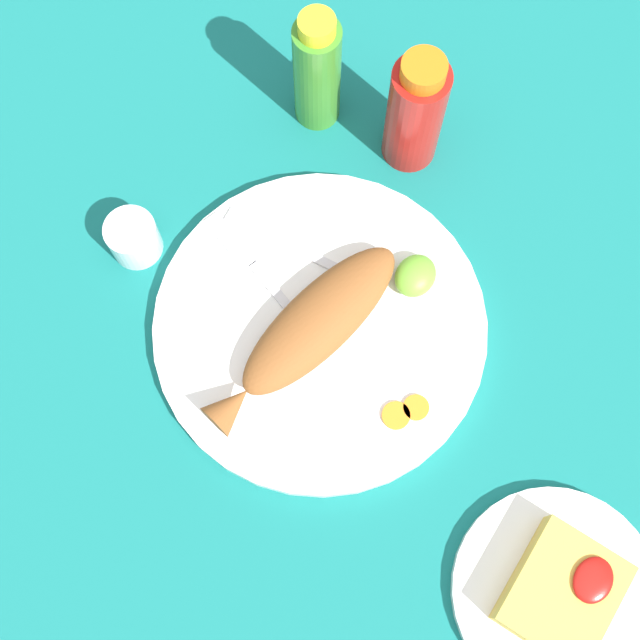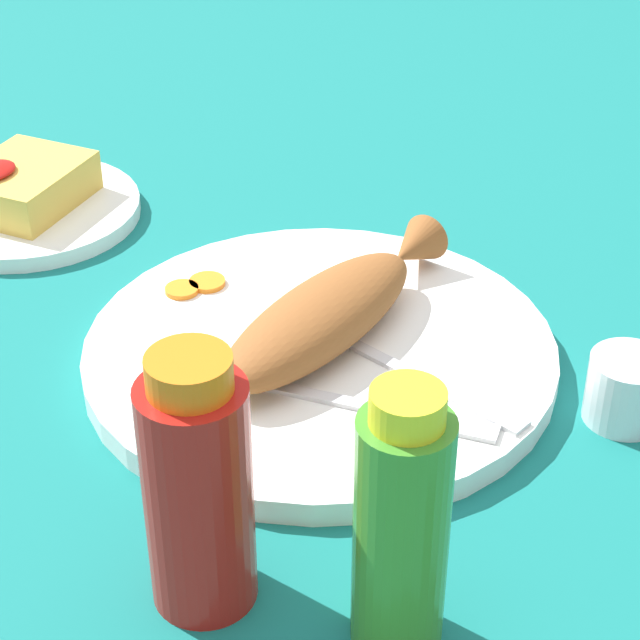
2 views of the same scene
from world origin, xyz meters
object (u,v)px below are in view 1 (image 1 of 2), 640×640
at_px(hot_sauce_bottle_green, 317,72).
at_px(side_plate_fries, 556,593).
at_px(fried_fish, 311,328).
at_px(fork_far, 294,247).
at_px(salt_cup, 134,239).
at_px(hot_sauce_bottle_red, 415,112).
at_px(main_plate, 320,328).
at_px(fork_near, 256,272).

xyz_separation_m(hot_sauce_bottle_green, side_plate_fries, (-0.31, -0.47, -0.07)).
height_order(fried_fish, hot_sauce_bottle_green, hot_sauce_bottle_green).
relative_size(fried_fish, hot_sauce_bottle_green, 1.54).
height_order(fork_far, salt_cup, salt_cup).
height_order(hot_sauce_bottle_red, hot_sauce_bottle_green, hot_sauce_bottle_green).
distance_m(hot_sauce_bottle_red, side_plate_fries, 0.49).
bearing_deg(hot_sauce_bottle_green, side_plate_fries, -123.85).
height_order(fried_fish, hot_sauce_bottle_red, hot_sauce_bottle_red).
relative_size(hot_sauce_bottle_green, salt_cup, 3.04).
bearing_deg(main_plate, side_plate_fries, -106.87).
height_order(hot_sauce_bottle_green, salt_cup, hot_sauce_bottle_green).
bearing_deg(main_plate, fork_far, 50.50).
bearing_deg(fork_far, salt_cup, 25.31).
height_order(fork_near, hot_sauce_bottle_green, hot_sauce_bottle_green).
distance_m(fried_fish, hot_sauce_bottle_green, 0.27).
height_order(fork_far, side_plate_fries, fork_far).
relative_size(main_plate, fork_far, 1.84).
height_order(hot_sauce_bottle_red, side_plate_fries, hot_sauce_bottle_red).
xyz_separation_m(fork_near, hot_sauce_bottle_red, (0.22, -0.06, 0.06)).
distance_m(fork_far, side_plate_fries, 0.43).
distance_m(hot_sauce_bottle_green, salt_cup, 0.26).
height_order(main_plate, hot_sauce_bottle_green, hot_sauce_bottle_green).
xyz_separation_m(main_plate, fried_fish, (-0.01, 0.00, 0.03)).
bearing_deg(side_plate_fries, hot_sauce_bottle_red, 47.45).
bearing_deg(hot_sauce_bottle_green, fork_near, -164.97).
relative_size(fork_far, hot_sauce_bottle_red, 1.14).
relative_size(fried_fish, salt_cup, 4.68).
relative_size(fork_near, hot_sauce_bottle_green, 1.09).
xyz_separation_m(main_plate, fork_far, (0.06, 0.07, 0.01)).
distance_m(fork_near, side_plate_fries, 0.43).
height_order(main_plate, salt_cup, salt_cup).
relative_size(main_plate, side_plate_fries, 1.73).
bearing_deg(hot_sauce_bottle_red, main_plate, -172.32).
relative_size(fork_near, side_plate_fries, 0.91).
bearing_deg(hot_sauce_bottle_red, side_plate_fries, -132.55).
bearing_deg(salt_cup, main_plate, -83.14).
bearing_deg(fork_near, main_plate, -169.60).
xyz_separation_m(fried_fish, hot_sauce_bottle_red, (0.24, 0.03, 0.04)).
bearing_deg(fried_fish, hot_sauce_bottle_red, 18.66).
bearing_deg(fork_near, hot_sauce_bottle_red, -85.55).
distance_m(main_plate, side_plate_fries, 0.34).
xyz_separation_m(hot_sauce_bottle_red, side_plate_fries, (-0.33, -0.36, -0.07)).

